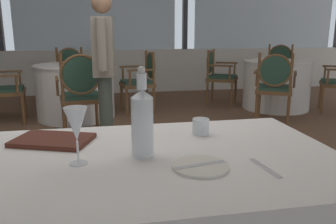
% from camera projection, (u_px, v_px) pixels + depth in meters
% --- Properties ---
extents(ground_plane, '(14.51, 14.51, 0.00)m').
position_uv_depth(ground_plane, '(100.00, 181.00, 2.86)').
color(ground_plane, brown).
extents(window_wall_far, '(10.95, 0.14, 2.94)m').
position_uv_depth(window_wall_far, '(97.00, 33.00, 6.59)').
color(window_wall_far, silver).
rests_on(window_wall_far, ground_plane).
extents(side_plate, '(0.20, 0.20, 0.01)m').
position_uv_depth(side_plate, '(201.00, 166.00, 1.20)').
color(side_plate, silver).
rests_on(side_plate, foreground_table).
extents(butter_knife, '(0.19, 0.05, 0.00)m').
position_uv_depth(butter_knife, '(201.00, 165.00, 1.19)').
color(butter_knife, silver).
rests_on(butter_knife, foreground_table).
extents(dinner_fork, '(0.04, 0.18, 0.00)m').
position_uv_depth(dinner_fork, '(265.00, 168.00, 1.19)').
color(dinner_fork, silver).
rests_on(dinner_fork, foreground_table).
extents(water_bottle, '(0.08, 0.08, 0.34)m').
position_uv_depth(water_bottle, '(142.00, 121.00, 1.28)').
color(water_bottle, white).
rests_on(water_bottle, foreground_table).
extents(wine_glass, '(0.08, 0.08, 0.21)m').
position_uv_depth(wine_glass, '(76.00, 125.00, 1.20)').
color(wine_glass, white).
rests_on(wine_glass, foreground_table).
extents(water_tumbler, '(0.08, 0.08, 0.07)m').
position_uv_depth(water_tumbler, '(201.00, 126.00, 1.58)').
color(water_tumbler, white).
rests_on(water_tumbler, foreground_table).
extents(menu_book, '(0.37, 0.30, 0.02)m').
position_uv_depth(menu_book, '(53.00, 140.00, 1.46)').
color(menu_book, '#512319').
rests_on(menu_book, foreground_table).
extents(background_table_0, '(1.05, 1.05, 0.76)m').
position_uv_depth(background_table_0, '(276.00, 85.00, 5.45)').
color(background_table_0, white).
rests_on(background_table_0, ground_plane).
extents(dining_chair_0_1, '(0.65, 0.63, 0.97)m').
position_uv_depth(dining_chair_0_1, '(279.00, 67.00, 6.28)').
color(dining_chair_0_1, brown).
rests_on(dining_chair_0_1, ground_plane).
extents(dining_chair_0_2, '(0.63, 0.65, 0.91)m').
position_uv_depth(dining_chair_0_2, '(217.00, 72.00, 5.72)').
color(dining_chair_0_2, brown).
rests_on(dining_chair_0_2, ground_plane).
extents(dining_chair_0_3, '(0.65, 0.63, 0.94)m').
position_uv_depth(dining_chair_0_3, '(274.00, 83.00, 4.53)').
color(dining_chair_0_3, brown).
rests_on(dining_chair_0_3, ground_plane).
extents(background_table_1, '(1.11, 1.11, 0.76)m').
position_uv_depth(background_table_1, '(76.00, 91.00, 4.86)').
color(background_table_1, white).
rests_on(background_table_1, ground_plane).
extents(dining_chair_1_1, '(0.58, 0.52, 0.98)m').
position_uv_depth(dining_chair_1_1, '(81.00, 89.00, 3.91)').
color(dining_chair_1_1, brown).
rests_on(dining_chair_1_1, ground_plane).
extents(dining_chair_1_2, '(0.52, 0.58, 0.92)m').
position_uv_depth(dining_chair_1_2, '(142.00, 77.00, 5.13)').
color(dining_chair_1_2, brown).
rests_on(dining_chair_1_2, ground_plane).
extents(dining_chair_1_3, '(0.58, 0.52, 0.94)m').
position_uv_depth(dining_chair_1_3, '(71.00, 71.00, 5.72)').
color(dining_chair_1_3, brown).
rests_on(dining_chair_1_3, ground_plane).
extents(diner_person_0, '(0.23, 0.53, 1.58)m').
position_uv_depth(diner_person_0, '(104.00, 64.00, 3.49)').
color(diner_person_0, '#424C42').
rests_on(diner_person_0, ground_plane).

